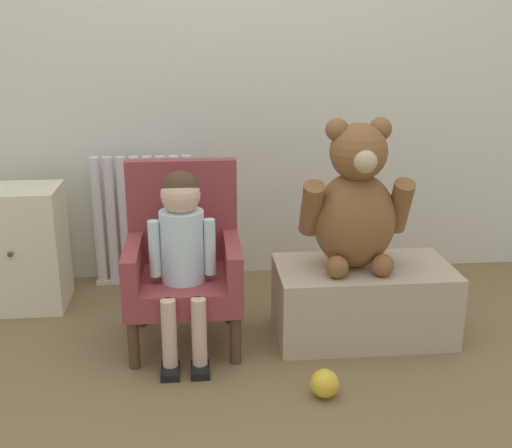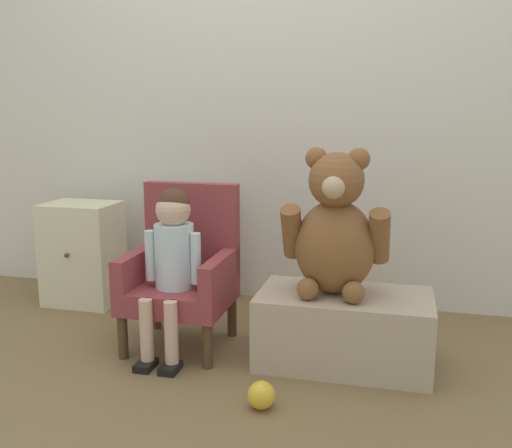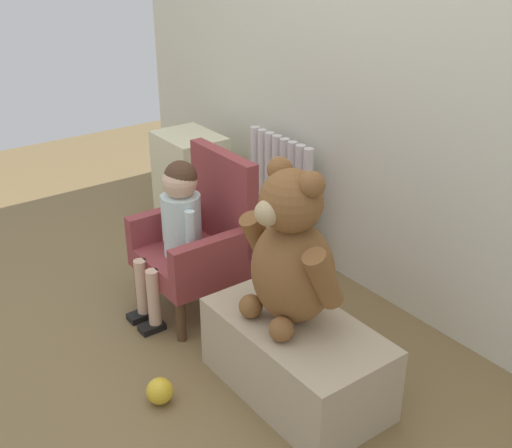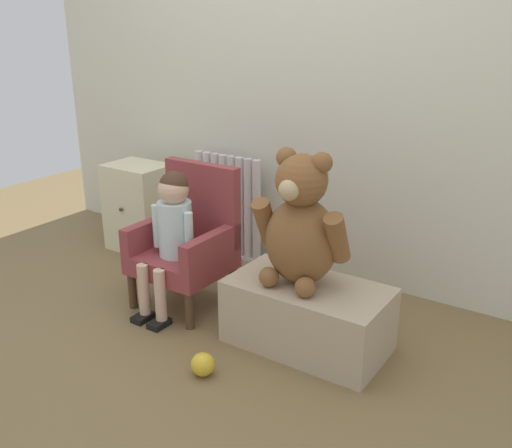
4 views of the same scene
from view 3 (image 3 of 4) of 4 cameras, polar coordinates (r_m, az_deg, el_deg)
ground_plane at (r=2.69m, az=-12.56°, el=-12.86°), size 6.00×6.00×0.00m
back_wall at (r=2.89m, az=9.99°, el=16.45°), size 3.80×0.05×2.40m
radiator at (r=3.37m, az=2.13°, el=2.47°), size 0.50×0.05×0.64m
small_dresser at (r=3.68m, az=-5.83°, el=3.74°), size 0.39×0.32×0.56m
child_armchair at (r=2.89m, az=-4.90°, el=-1.30°), size 0.45×0.42×0.72m
child_figure at (r=2.78m, az=-7.05°, el=0.52°), size 0.25×0.35×0.73m
low_bench at (r=2.46m, az=3.58°, el=-11.76°), size 0.72×0.39×0.30m
large_teddy_bear at (r=2.27m, az=3.15°, el=-2.73°), size 0.44×0.31×0.60m
toy_ball at (r=2.49m, az=-8.55°, el=-14.46°), size 0.10×0.10×0.10m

